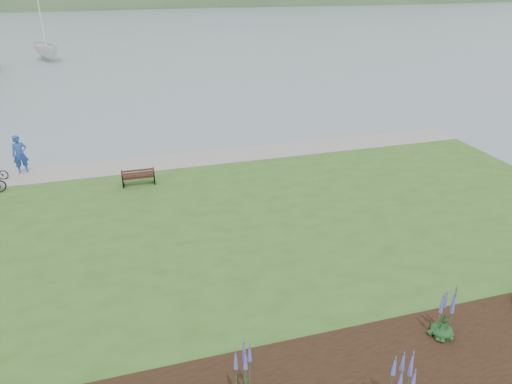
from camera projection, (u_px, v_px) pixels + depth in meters
ground at (203, 228)px, 19.20m from camera, size 600.00×600.00×0.00m
lawn at (212, 248)px, 17.38m from camera, size 34.00×20.00×0.40m
shoreline_path at (181, 161)px, 25.00m from camera, size 34.00×2.20×0.03m
far_hillside at (176, 3)px, 171.62m from camera, size 580.00×80.00×38.00m
park_bench at (138, 176)px, 21.90m from camera, size 1.54×0.64×0.95m
person at (19, 151)px, 23.01m from camera, size 1.00×0.82×2.35m
sailboat at (49, 61)px, 56.68m from camera, size 13.33×13.42×26.34m
echium_1 at (445, 316)px, 12.57m from camera, size 0.62×0.62×1.75m
echium_4 at (245, 374)px, 10.44m from camera, size 0.62×0.62×2.24m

